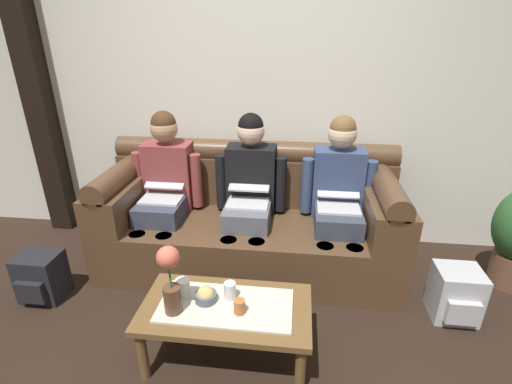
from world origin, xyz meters
TOP-DOWN VIEW (x-y plane):
  - ground_plane at (0.00, 0.00)m, footprint 14.00×14.00m
  - back_wall_patterned at (0.00, 1.70)m, footprint 6.00×0.12m
  - timber_pillar at (-1.90, 1.58)m, footprint 0.20×0.20m
  - couch at (0.00, 1.17)m, footprint 2.29×0.88m
  - person_left at (-0.68, 1.17)m, footprint 0.56×0.67m
  - person_middle at (0.00, 1.17)m, footprint 0.56×0.67m
  - person_right at (0.68, 1.17)m, footprint 0.56×0.67m
  - coffee_table at (0.00, 0.16)m, footprint 0.95×0.51m
  - flower_vase at (-0.27, 0.08)m, footprint 0.12×0.12m
  - snack_bowl at (-0.12, 0.18)m, footprint 0.12×0.12m
  - cup_near_left at (-0.26, 0.21)m, footprint 0.08×0.08m
  - cup_near_right at (0.09, 0.11)m, footprint 0.06×0.06m
  - cup_far_center at (0.01, 0.22)m, footprint 0.07×0.07m
  - backpack_left at (-1.41, 0.52)m, footprint 0.29×0.28m
  - backpack_right at (1.44, 0.67)m, footprint 0.29×0.30m

SIDE VIEW (x-z plane):
  - ground_plane at x=0.00m, z-range 0.00..0.00m
  - backpack_left at x=-1.41m, z-range 0.00..0.34m
  - backpack_right at x=1.44m, z-range 0.00..0.36m
  - coffee_table at x=0.00m, z-range 0.13..0.51m
  - couch at x=0.00m, z-range -0.11..0.85m
  - snack_bowl at x=-0.12m, z-range 0.36..0.46m
  - cup_near_right at x=0.09m, z-range 0.38..0.46m
  - cup_far_center at x=0.01m, z-range 0.38..0.48m
  - cup_near_left at x=-0.26m, z-range 0.38..0.48m
  - flower_vase at x=-0.27m, z-range 0.40..0.80m
  - person_right at x=0.68m, z-range 0.05..1.27m
  - person_left at x=-0.68m, z-range 0.05..1.27m
  - person_middle at x=0.00m, z-range 0.05..1.27m
  - back_wall_patterned at x=0.00m, z-range 0.00..2.90m
  - timber_pillar at x=-1.90m, z-range 0.00..2.90m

